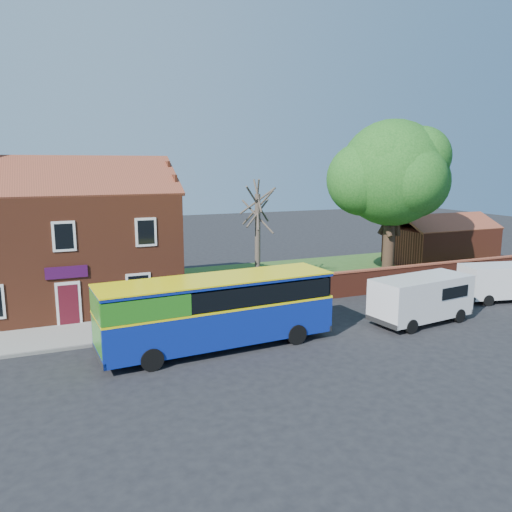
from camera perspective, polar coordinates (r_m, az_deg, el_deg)
name	(u,v)px	position (r m, az deg, el deg)	size (l,w,h in m)	color
ground	(254,358)	(21.59, -0.25, -11.54)	(120.00, 120.00, 0.00)	black
pavement	(72,336)	(25.55, -20.30, -8.52)	(18.00, 3.50, 0.12)	gray
kerb	(74,348)	(23.90, -20.10, -9.81)	(18.00, 0.15, 0.14)	slate
grass_strip	(347,272)	(38.51, 10.31, -1.82)	(26.00, 12.00, 0.04)	#426B28
shop_building	(62,248)	(30.37, -21.25, 0.88)	(12.30, 8.13, 10.50)	brown
boundary_wall	(398,278)	(33.60, 15.91, -2.46)	(22.00, 0.38, 1.60)	maroon
outbuilding	(440,244)	(43.73, 20.34, 1.27)	(8.20, 5.06, 4.17)	maroon
bus	(211,309)	(22.10, -5.20, -6.08)	(10.61, 3.33, 3.19)	navy
van_near	(421,297)	(27.12, 18.37, -4.48)	(5.70, 2.86, 2.40)	silver
van_far	(503,280)	(33.41, 26.43, -2.52)	(5.27, 2.98, 2.18)	silver
large_tree	(391,176)	(35.84, 15.20, 8.77)	(9.09, 7.19, 11.09)	black
bare_tree	(258,236)	(32.24, 0.19, 2.25)	(2.55, 3.04, 6.80)	#4C4238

